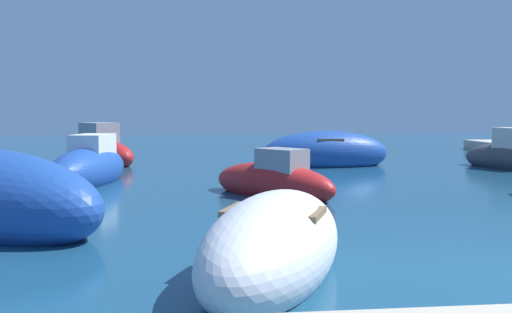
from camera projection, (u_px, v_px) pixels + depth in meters
moored_boat_0 at (325, 153)px, 20.78m from camera, size 4.96×2.20×1.71m
moored_boat_4 at (89, 168)px, 15.94m from camera, size 2.34×4.44×1.71m
moored_boat_5 at (274, 246)px, 7.05m from camera, size 2.93×4.24×1.38m
moored_boat_6 at (274, 182)px, 13.59m from camera, size 3.33×3.58×1.43m
moored_boat_7 at (103, 152)px, 21.30m from camera, size 3.35×3.55×1.90m
moored_boat_8 at (512, 156)px, 19.85m from camera, size 2.72×3.97×1.74m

